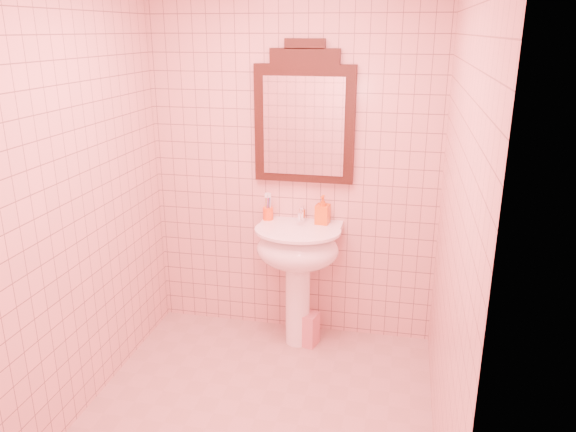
% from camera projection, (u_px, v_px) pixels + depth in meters
% --- Properties ---
extents(floor, '(2.20, 2.20, 0.00)m').
position_uv_depth(floor, '(255.00, 419.00, 3.23)').
color(floor, tan).
rests_on(floor, ground).
extents(back_wall, '(2.00, 0.02, 2.50)m').
position_uv_depth(back_wall, '(293.00, 164.00, 3.85)').
color(back_wall, '#D29A92').
rests_on(back_wall, floor).
extents(pedestal_sink, '(0.58, 0.58, 0.86)m').
position_uv_depth(pedestal_sink, '(298.00, 257.00, 3.81)').
color(pedestal_sink, white).
rests_on(pedestal_sink, floor).
extents(faucet, '(0.04, 0.16, 0.11)m').
position_uv_depth(faucet, '(302.00, 214.00, 3.86)').
color(faucet, white).
rests_on(faucet, pedestal_sink).
extents(mirror, '(0.67, 0.06, 0.94)m').
position_uv_depth(mirror, '(304.00, 118.00, 3.71)').
color(mirror, black).
rests_on(mirror, back_wall).
extents(toothbrush_cup, '(0.07, 0.07, 0.17)m').
position_uv_depth(toothbrush_cup, '(268.00, 213.00, 3.91)').
color(toothbrush_cup, '#F44914').
rests_on(toothbrush_cup, pedestal_sink).
extents(soap_dispenser, '(0.10, 0.10, 0.20)m').
position_uv_depth(soap_dispenser, '(323.00, 210.00, 3.81)').
color(soap_dispenser, '#DC5912').
rests_on(soap_dispenser, pedestal_sink).
extents(towel, '(0.22, 0.17, 0.24)m').
position_uv_depth(towel, '(304.00, 328.00, 3.98)').
color(towel, '#D57D84').
rests_on(towel, floor).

